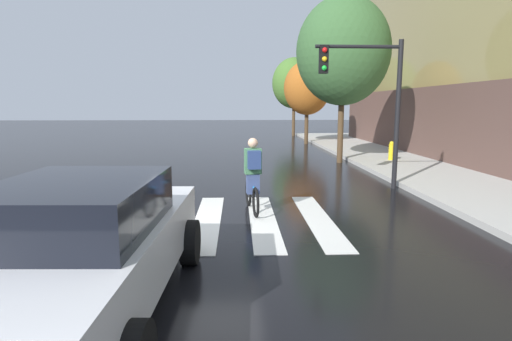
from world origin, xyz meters
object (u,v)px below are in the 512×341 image
(traffic_light_near, at_px, (370,89))
(street_tree_mid, at_px, (307,88))
(sedan_near, at_px, (84,245))
(street_tree_near, at_px, (343,51))
(cyclist, at_px, (253,176))
(fire_hydrant, at_px, (391,151))
(street_tree_far, at_px, (294,83))

(traffic_light_near, xyz_separation_m, street_tree_mid, (0.60, 14.04, 0.59))
(sedan_near, bearing_deg, street_tree_near, 64.02)
(cyclist, height_order, fire_hydrant, cyclist)
(cyclist, height_order, street_tree_mid, street_tree_mid)
(cyclist, height_order, street_tree_far, street_tree_far)
(cyclist, bearing_deg, sedan_near, -115.25)
(fire_hydrant, xyz_separation_m, street_tree_far, (-1.93, 15.86, 3.58))
(cyclist, bearing_deg, street_tree_mid, 76.49)
(traffic_light_near, height_order, fire_hydrant, traffic_light_near)
(traffic_light_near, distance_m, street_tree_far, 21.00)
(street_tree_near, bearing_deg, street_tree_mid, 89.95)
(cyclist, bearing_deg, street_tree_near, 63.62)
(sedan_near, height_order, street_tree_mid, street_tree_mid)
(fire_hydrant, xyz_separation_m, street_tree_near, (-2.07, 0.38, 4.03))
(cyclist, xyz_separation_m, fire_hydrant, (6.05, 7.65, -0.31))
(sedan_near, bearing_deg, traffic_light_near, 51.93)
(sedan_near, bearing_deg, cyclist, 64.75)
(cyclist, distance_m, traffic_light_near, 4.71)
(sedan_near, height_order, street_tree_near, street_tree_near)
(fire_hydrant, distance_m, street_tree_mid, 9.64)
(sedan_near, relative_size, traffic_light_near, 1.11)
(sedan_near, relative_size, street_tree_mid, 0.91)
(street_tree_mid, distance_m, street_tree_far, 6.94)
(traffic_light_near, relative_size, street_tree_mid, 0.82)
(street_tree_mid, bearing_deg, cyclist, -103.51)
(cyclist, bearing_deg, street_tree_far, 80.06)
(street_tree_near, bearing_deg, sedan_near, -115.98)
(sedan_near, height_order, cyclist, cyclist)
(cyclist, relative_size, street_tree_mid, 0.33)
(fire_hydrant, bearing_deg, street_tree_near, 169.70)
(traffic_light_near, xyz_separation_m, street_tree_far, (0.73, 20.95, 1.25))
(street_tree_near, relative_size, street_tree_far, 1.11)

